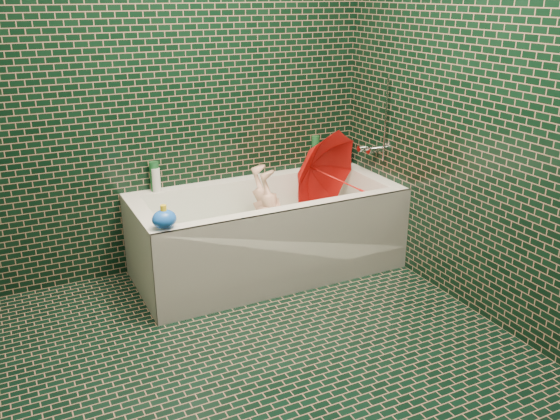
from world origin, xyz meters
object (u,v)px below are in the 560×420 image
bathtub (268,241)px  bath_toy (164,219)px  child (276,227)px  umbrella (337,179)px  rubber_duck (319,161)px

bathtub → bath_toy: 0.90m
child → bath_toy: bearing=-63.8°
umbrella → rubber_duck: (0.07, 0.37, 0.02)m
child → rubber_duck: 0.69m
umbrella → bathtub: bearing=155.3°
bathtub → child: 0.11m
bathtub → child: bearing=-19.9°
umbrella → rubber_duck: bearing=58.2°
child → rubber_duck: rubber_duck is taller
bathtub → child: (0.05, -0.02, 0.10)m
child → umbrella: size_ratio=1.38×
rubber_duck → bath_toy: size_ratio=0.85×
bathtub → bath_toy: size_ratio=11.14×
bath_toy → child: bearing=7.4°
rubber_duck → child: bearing=-129.5°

